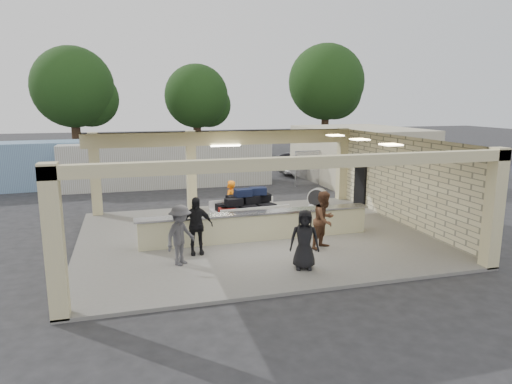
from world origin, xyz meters
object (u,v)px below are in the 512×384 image
object	(u,v)px
passenger_d	(304,240)
car_white_a	(318,164)
baggage_handler	(230,203)
car_white_b	(373,157)
container_white	(169,164)
car_dark	(301,161)
passenger_b	(196,226)
passenger_a	(324,220)
passenger_c	(181,235)
luggage_cart	(247,207)
drum_fan	(318,199)
baggage_counter	(257,226)

from	to	relation	value
passenger_d	car_white_a	distance (m)	17.66
baggage_handler	car_white_b	size ratio (longest dim) A/B	0.36
passenger_d	car_white_b	xyz separation A→B (m)	(12.54, 17.98, -0.20)
passenger_d	container_white	world-z (taller)	container_white
car_dark	passenger_b	bearing A→B (deg)	-172.79
passenger_b	container_white	xyz separation A→B (m)	(0.32, 12.55, 0.25)
passenger_d	passenger_a	bearing A→B (deg)	69.17
passenger_d	container_white	distance (m)	14.85
baggage_handler	container_white	bearing A→B (deg)	-139.04
passenger_c	car_dark	bearing A→B (deg)	13.94
luggage_cart	passenger_a	world-z (taller)	passenger_a
baggage_handler	passenger_d	bearing A→B (deg)	43.35
luggage_cart	car_white_a	world-z (taller)	luggage_cart
baggage_handler	passenger_b	world-z (taller)	passenger_b
drum_fan	passenger_b	size ratio (longest dim) A/B	0.55
baggage_handler	passenger_c	distance (m)	4.50
car_white_a	baggage_handler	bearing A→B (deg)	128.20
drum_fan	car_white_a	bearing A→B (deg)	109.12
luggage_cart	drum_fan	size ratio (longest dim) A/B	2.72
car_white_b	container_white	world-z (taller)	container_white
baggage_counter	car_white_a	bearing A→B (deg)	58.76
car_dark	passenger_d	bearing A→B (deg)	-162.43
passenger_a	car_white_b	distance (m)	19.90
luggage_cart	drum_fan	distance (m)	4.18
passenger_a	passenger_b	world-z (taller)	passenger_a
car_white_a	container_white	world-z (taller)	container_white
baggage_handler	drum_fan	bearing A→B (deg)	138.26
drum_fan	passenger_d	distance (m)	7.09
passenger_b	container_white	world-z (taller)	container_white
drum_fan	car_white_b	xyz separation A→B (m)	(9.37, 11.65, 0.12)
baggage_handler	car_white_a	size ratio (longest dim) A/B	0.34
luggage_cart	container_white	xyz separation A→B (m)	(-1.92, 10.21, 0.34)
passenger_c	car_white_a	world-z (taller)	passenger_c
luggage_cart	baggage_handler	bearing A→B (deg)	119.37
passenger_c	container_white	world-z (taller)	container_white
baggage_handler	car_white_b	distance (m)	18.67
passenger_b	car_dark	size ratio (longest dim) A/B	0.47
container_white	baggage_counter	bearing A→B (deg)	-79.69
passenger_c	car_white_a	size ratio (longest dim) A/B	0.35
drum_fan	baggage_handler	bearing A→B (deg)	-121.62
drum_fan	car_dark	bearing A→B (deg)	114.48
luggage_cart	car_white_a	size ratio (longest dim) A/B	0.53
car_dark	container_white	world-z (taller)	container_white
luggage_cart	container_white	world-z (taller)	container_white
baggage_handler	passenger_d	distance (m)	5.23
car_white_a	passenger_a	bearing A→B (deg)	143.01
baggage_counter	drum_fan	bearing A→B (deg)	41.53
container_white	car_dark	bearing A→B (deg)	20.45
passenger_a	passenger_d	size ratio (longest dim) A/B	1.10
drum_fan	baggage_handler	distance (m)	4.36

